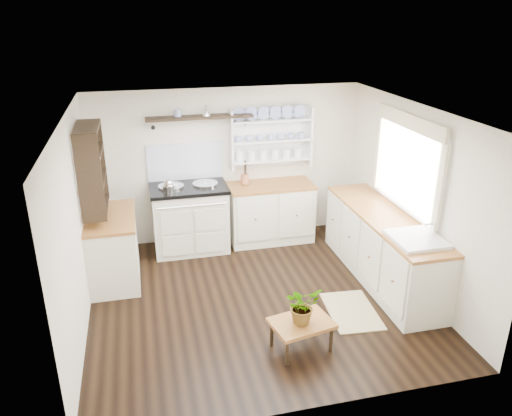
# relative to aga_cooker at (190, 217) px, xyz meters

# --- Properties ---
(floor) EXTENTS (4.00, 3.80, 0.01)m
(floor) POSITION_rel_aga_cooker_xyz_m (0.63, -1.57, -0.50)
(floor) COLOR black
(floor) RESTS_ON ground
(wall_back) EXTENTS (4.00, 0.02, 2.30)m
(wall_back) POSITION_rel_aga_cooker_xyz_m (0.63, 0.33, 0.65)
(wall_back) COLOR beige
(wall_back) RESTS_ON ground
(wall_right) EXTENTS (0.02, 3.80, 2.30)m
(wall_right) POSITION_rel_aga_cooker_xyz_m (2.63, -1.57, 0.65)
(wall_right) COLOR beige
(wall_right) RESTS_ON ground
(wall_left) EXTENTS (0.02, 3.80, 2.30)m
(wall_left) POSITION_rel_aga_cooker_xyz_m (-1.37, -1.57, 0.65)
(wall_left) COLOR beige
(wall_left) RESTS_ON ground
(ceiling) EXTENTS (4.00, 3.80, 0.01)m
(ceiling) POSITION_rel_aga_cooker_xyz_m (0.63, -1.57, 1.80)
(ceiling) COLOR white
(ceiling) RESTS_ON wall_back
(window) EXTENTS (0.08, 1.55, 1.22)m
(window) POSITION_rel_aga_cooker_xyz_m (2.58, -1.42, 1.07)
(window) COLOR white
(window) RESTS_ON wall_right
(aga_cooker) EXTENTS (1.10, 0.76, 1.01)m
(aga_cooker) POSITION_rel_aga_cooker_xyz_m (0.00, 0.00, 0.00)
(aga_cooker) COLOR beige
(aga_cooker) RESTS_ON floor
(back_cabinets) EXTENTS (1.27, 0.63, 0.90)m
(back_cabinets) POSITION_rel_aga_cooker_xyz_m (1.23, 0.03, -0.04)
(back_cabinets) COLOR silver
(back_cabinets) RESTS_ON floor
(right_cabinets) EXTENTS (0.62, 2.43, 0.90)m
(right_cabinets) POSITION_rel_aga_cooker_xyz_m (2.33, -1.47, -0.04)
(right_cabinets) COLOR silver
(right_cabinets) RESTS_ON floor
(belfast_sink) EXTENTS (0.55, 0.60, 0.45)m
(belfast_sink) POSITION_rel_aga_cooker_xyz_m (2.33, -2.22, 0.30)
(belfast_sink) COLOR white
(belfast_sink) RESTS_ON right_cabinets
(left_cabinets) EXTENTS (0.62, 1.13, 0.90)m
(left_cabinets) POSITION_rel_aga_cooker_xyz_m (-1.07, -0.67, -0.04)
(left_cabinets) COLOR silver
(left_cabinets) RESTS_ON floor
(plate_rack) EXTENTS (1.20, 0.22, 0.90)m
(plate_rack) POSITION_rel_aga_cooker_xyz_m (1.28, 0.29, 1.06)
(plate_rack) COLOR white
(plate_rack) RESTS_ON wall_back
(high_shelf) EXTENTS (1.50, 0.29, 0.16)m
(high_shelf) POSITION_rel_aga_cooker_xyz_m (0.23, 0.21, 1.41)
(high_shelf) COLOR black
(high_shelf) RESTS_ON wall_back
(left_shelving) EXTENTS (0.28, 0.80, 1.05)m
(left_shelving) POSITION_rel_aga_cooker_xyz_m (-1.21, -0.67, 1.05)
(left_shelving) COLOR black
(left_shelving) RESTS_ON wall_left
(kettle) EXTENTS (0.17, 0.17, 0.21)m
(kettle) POSITION_rel_aga_cooker_xyz_m (-0.28, -0.12, 0.54)
(kettle) COLOR silver
(kettle) RESTS_ON aga_cooker
(utensil_crock) EXTENTS (0.12, 0.12, 0.14)m
(utensil_crock) POSITION_rel_aga_cooker_xyz_m (0.85, 0.11, 0.48)
(utensil_crock) COLOR #A8623D
(utensil_crock) RESTS_ON back_cabinets
(center_table) EXTENTS (0.69, 0.56, 0.34)m
(center_table) POSITION_rel_aga_cooker_xyz_m (0.84, -2.64, -0.21)
(center_table) COLOR brown
(center_table) RESTS_ON floor
(potted_plant) EXTENTS (0.45, 0.42, 0.40)m
(potted_plant) POSITION_rel_aga_cooker_xyz_m (0.84, -2.64, 0.04)
(potted_plant) COLOR #3F7233
(potted_plant) RESTS_ON center_table
(floor_rug) EXTENTS (0.62, 0.89, 0.02)m
(floor_rug) POSITION_rel_aga_cooker_xyz_m (1.65, -2.13, -0.49)
(floor_rug) COLOR #978558
(floor_rug) RESTS_ON floor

